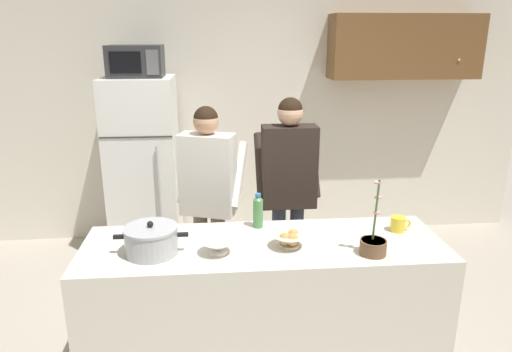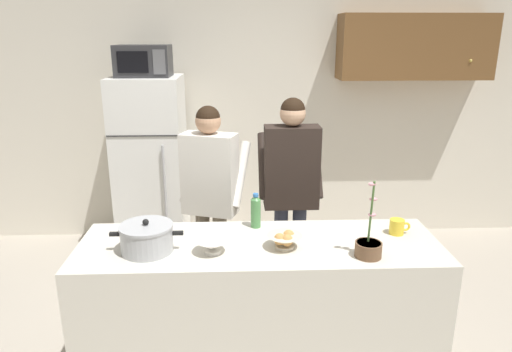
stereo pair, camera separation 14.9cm
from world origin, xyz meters
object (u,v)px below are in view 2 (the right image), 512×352
object	(u,v)px
person_by_sink	(291,178)
potted_orchid	(368,246)
refrigerator	(151,167)
bottle_near_edge	(256,211)
cooking_pot	(147,238)
microwave	(144,61)
bread_bowl	(285,240)
empty_bowl	(212,245)
coffee_mug	(397,227)
person_near_pot	(210,185)

from	to	relation	value
person_by_sink	potted_orchid	bearing A→B (deg)	-74.45
refrigerator	bottle_near_edge	size ratio (longest dim) A/B	7.63
potted_orchid	cooking_pot	bearing A→B (deg)	174.48
microwave	bread_bowl	world-z (taller)	microwave
empty_bowl	bread_bowl	bearing A→B (deg)	5.93
person_by_sink	bread_bowl	world-z (taller)	person_by_sink
coffee_mug	microwave	bearing A→B (deg)	136.62
microwave	potted_orchid	bearing A→B (deg)	-52.31
coffee_mug	bread_bowl	world-z (taller)	bread_bowl
bottle_near_edge	potted_orchid	distance (m)	0.76
person_by_sink	bread_bowl	bearing A→B (deg)	-98.42
person_near_pot	person_by_sink	size ratio (longest dim) A/B	0.97
empty_bowl	bottle_near_edge	bearing A→B (deg)	54.03
person_near_pot	person_by_sink	world-z (taller)	person_by_sink
person_near_pot	coffee_mug	size ratio (longest dim) A/B	12.32
person_near_pot	person_by_sink	xyz separation A→B (m)	(0.63, 0.05, 0.04)
person_by_sink	cooking_pot	distance (m)	1.37
coffee_mug	potted_orchid	world-z (taller)	potted_orchid
person_near_pot	bottle_near_edge	world-z (taller)	person_near_pot
cooking_pot	coffee_mug	world-z (taller)	cooking_pot
bread_bowl	empty_bowl	xyz separation A→B (m)	(-0.42, -0.04, -0.01)
microwave	bottle_near_edge	world-z (taller)	microwave
person_by_sink	coffee_mug	size ratio (longest dim) A/B	12.69
coffee_mug	empty_bowl	bearing A→B (deg)	-169.21
person_by_sink	bottle_near_edge	bearing A→B (deg)	-114.20
person_by_sink	coffee_mug	bearing A→B (deg)	-54.94
bottle_near_edge	coffee_mug	bearing A→B (deg)	-9.29
cooking_pot	coffee_mug	distance (m)	1.52
microwave	bottle_near_edge	distance (m)	2.03
microwave	person_near_pot	bearing A→B (deg)	-56.85
potted_orchid	coffee_mug	bearing A→B (deg)	48.58
cooking_pot	potted_orchid	distance (m)	1.25
cooking_pot	coffee_mug	size ratio (longest dim) A/B	3.18
person_by_sink	empty_bowl	xyz separation A→B (m)	(-0.56, -1.03, -0.07)
cooking_pot	bread_bowl	world-z (taller)	cooking_pot
cooking_pot	potted_orchid	size ratio (longest dim) A/B	0.93
person_by_sink	microwave	bearing A→B (deg)	144.03
coffee_mug	potted_orchid	bearing A→B (deg)	-131.42
person_near_pot	refrigerator	bearing A→B (deg)	122.57
microwave	coffee_mug	world-z (taller)	microwave
microwave	potted_orchid	size ratio (longest dim) A/B	1.07
bottle_near_edge	person_by_sink	bearing A→B (deg)	65.80
microwave	bottle_near_edge	size ratio (longest dim) A/B	2.11
person_by_sink	empty_bowl	distance (m)	1.18
person_by_sink	potted_orchid	world-z (taller)	person_by_sink
coffee_mug	bread_bowl	bearing A→B (deg)	-166.45
bread_bowl	person_by_sink	bearing A→B (deg)	81.58
microwave	person_by_sink	world-z (taller)	microwave
bread_bowl	bottle_near_edge	distance (m)	0.36
potted_orchid	bread_bowl	bearing A→B (deg)	164.74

